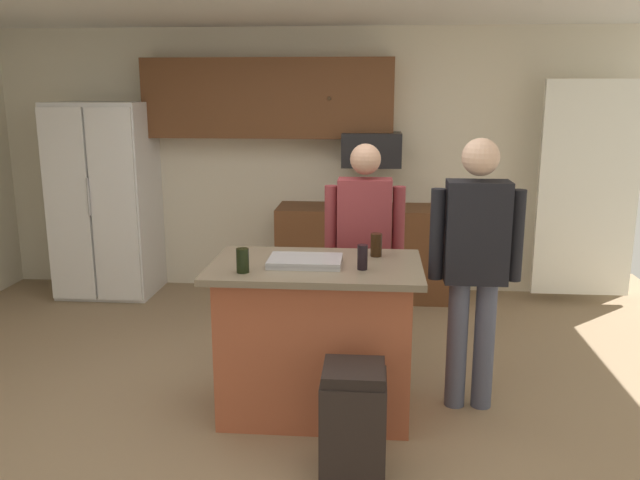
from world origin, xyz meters
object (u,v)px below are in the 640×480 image
(refrigerator, at_px, (106,200))
(person_host_foreground, at_px, (475,256))
(glass_stout_tall, at_px, (376,245))
(glass_pilsner, at_px, (362,257))
(trash_bin, at_px, (353,421))
(kitchen_island, at_px, (316,337))
(glass_short_whisky, at_px, (243,261))
(microwave_over_range, at_px, (372,149))
(person_guest_left, at_px, (364,242))
(serving_tray, at_px, (305,261))

(refrigerator, distance_m, person_host_foreground, 3.92)
(refrigerator, bearing_deg, glass_stout_tall, -38.53)
(glass_pilsner, bearing_deg, glass_stout_tall, 75.91)
(glass_stout_tall, relative_size, trash_bin, 0.24)
(kitchen_island, height_order, glass_pilsner, glass_pilsner)
(trash_bin, bearing_deg, glass_pilsner, 87.51)
(refrigerator, height_order, glass_short_whisky, refrigerator)
(refrigerator, bearing_deg, glass_short_whisky, -53.61)
(refrigerator, xyz_separation_m, microwave_over_range, (2.60, 0.12, 0.50))
(glass_stout_tall, bearing_deg, person_guest_left, 99.17)
(person_host_foreground, bearing_deg, trash_bin, 41.00)
(microwave_over_range, height_order, person_guest_left, person_guest_left)
(refrigerator, bearing_deg, microwave_over_range, 2.60)
(refrigerator, height_order, person_host_foreground, refrigerator)
(serving_tray, xyz_separation_m, trash_bin, (0.32, -0.66, -0.69))
(glass_stout_tall, bearing_deg, trash_bin, -96.69)
(glass_pilsner, distance_m, glass_stout_tall, 0.33)
(kitchen_island, height_order, trash_bin, kitchen_island)
(person_host_foreground, xyz_separation_m, person_guest_left, (-0.70, 0.59, -0.06))
(person_host_foreground, relative_size, glass_pilsner, 11.58)
(microwave_over_range, xyz_separation_m, serving_tray, (-0.37, -2.47, -0.46))
(person_host_foreground, bearing_deg, person_guest_left, -48.52)
(glass_short_whisky, height_order, glass_pilsner, glass_pilsner)
(person_host_foreground, bearing_deg, serving_tray, 1.00)
(refrigerator, height_order, glass_pilsner, refrigerator)
(microwave_over_range, bearing_deg, person_guest_left, -91.05)
(glass_pilsner, bearing_deg, refrigerator, 136.60)
(person_host_foreground, xyz_separation_m, glass_pilsner, (-0.69, -0.25, 0.04))
(glass_short_whisky, distance_m, trash_bin, 1.09)
(glass_pilsner, bearing_deg, microwave_over_range, 89.38)
(glass_pilsner, xyz_separation_m, trash_bin, (-0.03, -0.58, -0.74))
(microwave_over_range, relative_size, person_host_foreground, 0.32)
(microwave_over_range, relative_size, person_guest_left, 0.34)
(person_guest_left, relative_size, trash_bin, 2.69)
(trash_bin, bearing_deg, microwave_over_range, 89.04)
(glass_short_whisky, xyz_separation_m, glass_pilsner, (0.69, 0.12, 0.00))
(kitchen_island, relative_size, trash_bin, 2.11)
(glass_pilsner, distance_m, serving_tray, 0.36)
(microwave_over_range, distance_m, glass_short_whisky, 2.80)
(refrigerator, relative_size, glass_pilsner, 12.69)
(glass_stout_tall, relative_size, serving_tray, 0.34)
(microwave_over_range, height_order, person_host_foreground, person_host_foreground)
(microwave_over_range, xyz_separation_m, glass_stout_tall, (0.05, -2.23, -0.40))
(glass_short_whisky, relative_size, trash_bin, 0.23)
(microwave_over_range, height_order, trash_bin, microwave_over_range)
(person_guest_left, bearing_deg, trash_bin, 20.20)
(refrigerator, xyz_separation_m, glass_pilsner, (2.57, -2.43, 0.10))
(refrigerator, bearing_deg, person_guest_left, -31.77)
(person_host_foreground, bearing_deg, glass_short_whisky, 6.96)
(microwave_over_range, xyz_separation_m, person_host_foreground, (0.66, -2.30, -0.45))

